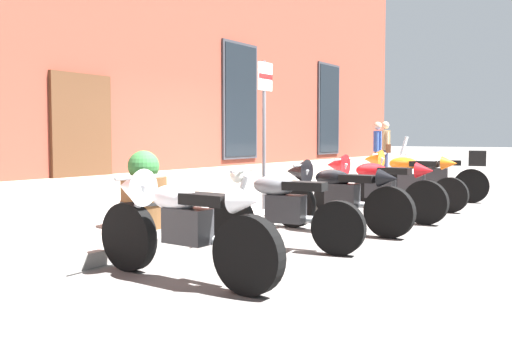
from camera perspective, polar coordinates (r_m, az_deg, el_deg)
The scene contains 12 objects.
ground_plane at distance 8.72m, azimuth 4.35°, elevation -5.14°, with size 140.00×140.00×0.00m, color #565451.
sidewalk at distance 9.46m, azimuth -2.72°, elevation -3.98°, with size 26.63×2.71×0.15m, color gray.
motorcycle_white_sport at distance 4.99m, azimuth -8.31°, elevation -5.24°, with size 0.62×2.12×1.01m.
motorcycle_grey_naked at distance 6.32m, azimuth 2.60°, elevation -4.12°, with size 0.65×1.97×0.94m.
motorcycle_black_sport at distance 7.55m, azimuth 8.23°, elevation -2.32°, with size 0.62×2.13×1.00m.
motorcycle_red_sport at distance 8.77m, azimuth 12.16°, elevation -1.45°, with size 0.62×2.21×1.03m.
motorcycle_orange_sport at distance 10.19m, azimuth 15.32°, elevation -0.69°, with size 0.62×2.09×1.08m.
motorcycle_silver_touring at distance 11.63m, azimuth 18.74°, elevation -0.39°, with size 0.84×2.08×1.33m.
pedestrian_blue_top at distance 14.92m, azimuth 12.68°, elevation 2.34°, with size 0.56×0.32×1.57m.
pedestrian_tan_coat at distance 15.81m, azimuth 13.45°, elevation 2.47°, with size 0.57×0.47×1.61m.
parking_sign at distance 8.70m, azimuth 0.90°, elevation 6.02°, with size 0.36×0.07×2.37m.
barrel_planter at distance 7.10m, azimuth -11.73°, elevation -2.48°, with size 0.62×0.62×0.99m.
Camera 1 is at (-7.40, -4.41, 1.31)m, focal length 37.97 mm.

